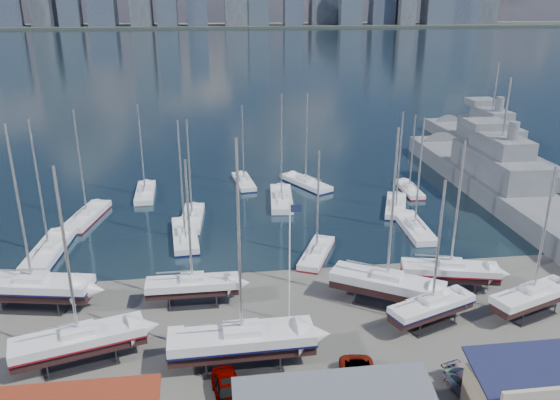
{
  "coord_description": "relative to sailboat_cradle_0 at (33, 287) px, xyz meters",
  "views": [
    {
      "loc": [
        -6.9,
        -50.51,
        26.47
      ],
      "look_at": [
        0.7,
        8.0,
        4.89
      ],
      "focal_mm": 35.0,
      "sensor_mm": 36.0,
      "label": 1
    }
  ],
  "objects": [
    {
      "name": "sailboat_moored_11",
      "position": [
        45.19,
        26.71,
        -1.82
      ],
      "size": [
        2.5,
        8.08,
        11.99
      ],
      "rotation": [
        0.0,
        0.0,
        1.54
      ],
      "color": "black",
      "rests_on": "water"
    },
    {
      "name": "sailboat_moored_8",
      "position": [
        30.55,
        31.44,
        -1.82
      ],
      "size": [
        7.02,
        10.01,
        14.73
      ],
      "rotation": [
        0.0,
        0.0,
        2.05
      ],
      "color": "black",
      "rests_on": "water"
    },
    {
      "name": "far_shore",
      "position": [
        23.43,
        564.41,
        -1.03
      ],
      "size": [
        1400.0,
        80.0,
        2.2
      ],
      "primitive_type": "cube",
      "color": "#2D332D",
      "rests_on": "ground"
    },
    {
      "name": "car_d",
      "position": [
        34.04,
        -16.37,
        -1.45
      ],
      "size": [
        3.16,
        5.02,
        1.36
      ],
      "primitive_type": "imported",
      "rotation": [
        0.0,
        0.0,
        0.29
      ],
      "color": "gray",
      "rests_on": "ground"
    },
    {
      "name": "ground",
      "position": [
        23.43,
        -5.59,
        -2.13
      ],
      "size": [
        1400.0,
        1400.0,
        0.0
      ],
      "primitive_type": "plane",
      "color": "#605E59",
      "rests_on": "ground"
    },
    {
      "name": "sailboat_cradle_1",
      "position": [
        5.86,
        -9.04,
        -0.06
      ],
      "size": [
        10.28,
        5.43,
        16.0
      ],
      "rotation": [
        0.0,
        0.0,
        0.28
      ],
      "color": "#2D2D33",
      "rests_on": "ground"
    },
    {
      "name": "sailboat_cradle_0",
      "position": [
        0.0,
        0.0,
        0.0
      ],
      "size": [
        11.02,
        4.96,
        17.12
      ],
      "rotation": [
        0.0,
        0.0,
        -0.19
      ],
      "color": "#2D2D33",
      "rests_on": "ground"
    },
    {
      "name": "sailboat_moored_9",
      "position": [
        40.67,
        12.49,
        -1.81
      ],
      "size": [
        3.13,
        9.8,
        14.63
      ],
      "rotation": [
        0.0,
        0.0,
        1.53
      ],
      "color": "black",
      "rests_on": "water"
    },
    {
      "name": "sailboat_cradle_6",
      "position": [
        38.83,
        -1.65,
        -0.11
      ],
      "size": [
        9.52,
        4.59,
        14.92
      ],
      "rotation": [
        0.0,
        0.0,
        -0.23
      ],
      "color": "#2D2D33",
      "rests_on": "ground"
    },
    {
      "name": "sailboat_moored_1",
      "position": [
        0.31,
        21.58,
        -1.82
      ],
      "size": [
        4.76,
        10.31,
        14.87
      ],
      "rotation": [
        0.0,
        0.0,
        1.36
      ],
      "color": "black",
      "rests_on": "water"
    },
    {
      "name": "sailboat_moored_2",
      "position": [
        6.8,
        29.99,
        -1.81
      ],
      "size": [
        2.91,
        9.24,
        13.81
      ],
      "rotation": [
        0.0,
        0.0,
        1.61
      ],
      "color": "black",
      "rests_on": "water"
    },
    {
      "name": "car_c",
      "position": [
        26.43,
        -14.69,
        -1.37
      ],
      "size": [
        3.12,
        5.73,
        1.52
      ],
      "primitive_type": "imported",
      "rotation": [
        0.0,
        0.0,
        -0.11
      ],
      "color": "gray",
      "rests_on": "ground"
    },
    {
      "name": "sailboat_cradle_4",
      "position": [
        31.91,
        -3.55,
        -0.02
      ],
      "size": [
        10.21,
        7.87,
        16.68
      ],
      "rotation": [
        0.0,
        0.0,
        -0.56
      ],
      "color": "#2D2D33",
      "rests_on": "ground"
    },
    {
      "name": "naval_ship_east",
      "position": [
        57.02,
        23.91,
        -0.46
      ],
      "size": [
        8.8,
        50.74,
        18.56
      ],
      "rotation": [
        0.0,
        0.0,
        1.56
      ],
      "color": "slate",
      "rests_on": "water"
    },
    {
      "name": "sailboat_moored_3",
      "position": [
        13.0,
        13.74,
        -1.82
      ],
      "size": [
        3.61,
        10.18,
        14.92
      ],
      "rotation": [
        0.0,
        0.0,
        1.65
      ],
      "color": "black",
      "rests_on": "water"
    },
    {
      "name": "sailboat_moored_6",
      "position": [
        27.5,
        7.17,
        -1.82
      ],
      "size": [
        5.61,
        8.61,
        12.55
      ],
      "rotation": [
        0.0,
        0.0,
        1.14
      ],
      "color": "black",
      "rests_on": "water"
    },
    {
      "name": "car_a",
      "position": [
        16.93,
        -14.62,
        -1.31
      ],
      "size": [
        2.54,
        5.02,
        1.64
      ],
      "primitive_type": "imported",
      "rotation": [
        0.0,
        0.0,
        0.13
      ],
      "color": "gray",
      "rests_on": "ground"
    },
    {
      "name": "sailboat_cradle_7",
      "position": [
        44.11,
        -7.04,
        -0.16
      ],
      "size": [
        8.69,
        5.11,
        13.88
      ],
      "rotation": [
        0.0,
        0.0,
        0.35
      ],
      "color": "#2D2D33",
      "rests_on": "ground"
    },
    {
      "name": "sailboat_moored_4",
      "position": [
        13.73,
        19.1,
        -1.81
      ],
      "size": [
        3.12,
        9.29,
        13.82
      ],
      "rotation": [
        0.0,
        0.0,
        1.51
      ],
      "color": "black",
      "rests_on": "water"
    },
    {
      "name": "sailboat_cradle_2",
      "position": [
        14.28,
        -1.22,
        -0.16
      ],
      "size": [
        8.43,
        2.38,
        13.92
      ],
      "rotation": [
        0.0,
        0.0,
        -0.0
      ],
      "color": "#2D2D33",
      "rests_on": "ground"
    },
    {
      "name": "sailboat_cradle_5",
      "position": [
        34.63,
        -7.51,
        -0.2
      ],
      "size": [
        8.36,
        5.04,
        13.29
      ],
      "rotation": [
        0.0,
        0.0,
        0.37
      ],
      "color": "#2D2D33",
      "rests_on": "ground"
    },
    {
      "name": "naval_ship_west",
      "position": [
        66.54,
        44.95,
        -0.46
      ],
      "size": [
        6.92,
        43.23,
        17.89
      ],
      "rotation": [
        0.0,
        0.0,
        1.57
      ],
      "color": "slate",
      "rests_on": "water"
    },
    {
      "name": "water",
      "position": [
        23.43,
        304.41,
        -2.28
      ],
      "size": [
        1400.0,
        600.0,
        0.4
      ],
      "primitive_type": "cube",
      "color": "#192E3B",
      "rests_on": "ground"
    },
    {
      "name": "flagpole",
      "position": [
        22.7,
        -5.36,
        4.3
      ],
      "size": [
        1.0,
        0.12,
        11.24
      ],
      "color": "white",
      "rests_on": "ground"
    },
    {
      "name": "sailboat_moored_10",
      "position": [
        40.91,
        20.08,
        -1.82
      ],
      "size": [
        5.62,
        9.6,
        13.87
      ],
      "rotation": [
        0.0,
        0.0,
        1.22
      ],
      "color": "black",
      "rests_on": "water"
    },
    {
      "name": "sailboat_moored_0",
      "position": [
        -1.79,
        11.52,
        -1.82
      ],
      "size": [
        3.73,
        10.8,
        15.87
      ],
      "rotation": [
        0.0,
        0.0,
        1.5
      ],
      "color": "black",
      "rests_on": "water"
    },
    {
      "name": "sailboat_moored_7",
      "position": [
        25.93,
        24.7,
        -1.81
      ],
      "size": [
        3.94,
        10.67,
        15.75
      ],
      "rotation": [
        0.0,
        0.0,
        1.47
      ],
      "color": "black",
      "rests_on": "water"
    },
    {
      "name": "sailboat_moored_5",
      "position": [
        21.25,
        33.27,
        -1.82
      ],
      "size": [
        3.36,
        8.76,
        12.76
      ],
      "rotation": [
        0.0,
        0.0,
        1.69
      ],
      "color": "black",
      "rests_on": "water"
    },
    {
      "name": "sailboat_cradle_3",
      "position": [
        18.19,
        -10.78,
        0.04
      ],
      "size": [
        11.28,
        3.41,
        17.96
      ],
      "rotation": [
        0.0,
        0.0,
        0.02
      ],
      "color": "#2D2D33",
      "rests_on": "ground"
    }
  ]
}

